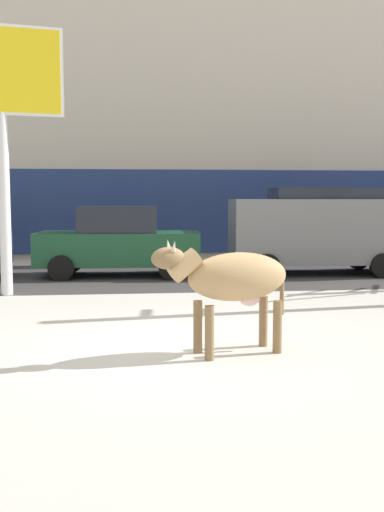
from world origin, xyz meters
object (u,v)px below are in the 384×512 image
object	(u,v)px
billboard	(1,87)
car_darkgreen_sedan	(119,242)
cow_tan	(233,279)
car_grey_van	(317,228)

from	to	relation	value
billboard	car_darkgreen_sedan	xyz separation A→B (m)	(2.31, 2.86, -3.41)
cow_tan	car_grey_van	distance (m)	8.70
cow_tan	billboard	size ratio (longest dim) A/B	0.35
cow_tan	car_grey_van	world-z (taller)	car_grey_van
car_grey_van	billboard	bearing A→B (deg)	-160.27
cow_tan	billboard	distance (m)	7.27
cow_tan	car_darkgreen_sedan	xyz separation A→B (m)	(-1.63, 7.99, -0.09)
car_grey_van	car_darkgreen_sedan	bearing A→B (deg)	178.71
billboard	car_darkgreen_sedan	world-z (taller)	billboard
cow_tan	car_darkgreen_sedan	bearing A→B (deg)	101.51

